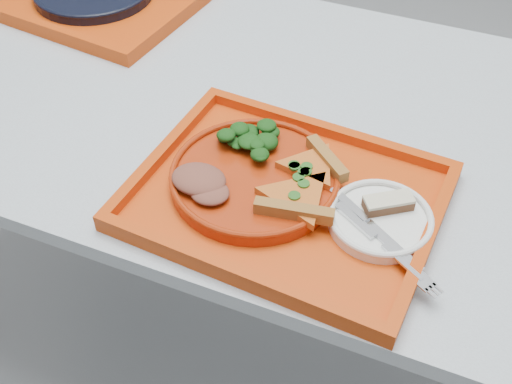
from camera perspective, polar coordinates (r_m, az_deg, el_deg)
ground at (r=1.72m, az=0.35°, el=-12.54°), size 10.00×10.00×0.00m
table at (r=1.21m, az=0.49°, el=4.90°), size 1.60×0.80×0.75m
tray_main at (r=0.97m, az=2.65°, el=-0.70°), size 0.47×0.38×0.01m
dinner_plate at (r=0.98m, az=-0.11°, el=1.17°), size 0.26×0.26×0.02m
side_plate at (r=0.94m, az=10.96°, el=-2.57°), size 0.15×0.15×0.01m
pizza_slice_a at (r=0.93m, az=3.75°, el=-0.28°), size 0.13×0.15×0.02m
pizza_slice_b at (r=0.98m, az=4.94°, el=2.48°), size 0.15×0.15×0.02m
salad_heap at (r=1.02m, az=-0.91°, el=5.15°), size 0.09×0.08×0.04m
meat_portion at (r=0.96m, az=-5.10°, el=1.13°), size 0.08×0.07×0.03m
dessert_bar at (r=0.95m, az=11.68°, el=-0.97°), size 0.07×0.06×0.02m
knife at (r=0.92m, az=10.42°, el=-3.13°), size 0.16×0.11×0.01m
fork at (r=0.90m, az=11.13°, el=-4.53°), size 0.17×0.12×0.01m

